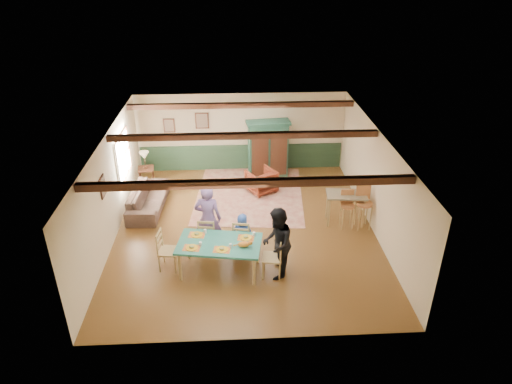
{
  "coord_description": "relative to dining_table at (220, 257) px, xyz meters",
  "views": [
    {
      "loc": [
        -0.28,
        -10.61,
        6.82
      ],
      "look_at": [
        0.29,
        0.04,
        1.15
      ],
      "focal_mm": 32.0,
      "sensor_mm": 36.0,
      "label": 1
    }
  ],
  "objects": [
    {
      "name": "picture_back_a",
      "position": [
        -0.64,
        5.76,
        1.4
      ],
      "size": [
        0.45,
        0.04,
        0.55
      ],
      "primitive_type": null,
      "color": "gray",
      "rests_on": "wall_back"
    },
    {
      "name": "floor",
      "position": [
        0.66,
        1.79,
        -0.4
      ],
      "size": [
        8.0,
        8.0,
        0.0
      ],
      "primitive_type": "plane",
      "color": "brown",
      "rests_on": "ground"
    },
    {
      "name": "person_woman",
      "position": [
        1.33,
        -0.21,
        0.48
      ],
      "size": [
        0.8,
        0.96,
        1.77
      ],
      "primitive_type": "imported",
      "rotation": [
        0.0,
        0.0,
        -1.73
      ],
      "color": "black",
      "rests_on": "floor"
    },
    {
      "name": "wainscot_back",
      "position": [
        0.66,
        5.77,
        0.05
      ],
      "size": [
        6.95,
        0.03,
        0.9
      ],
      "primitive_type": "cube",
      "color": "#203A26",
      "rests_on": "floor"
    },
    {
      "name": "wall_back",
      "position": [
        0.66,
        5.79,
        0.95
      ],
      "size": [
        7.0,
        0.02,
        2.7
      ],
      "primitive_type": "cube",
      "color": "beige",
      "rests_on": "floor"
    },
    {
      "name": "place_setting_far_left",
      "position": [
        -0.54,
        0.36,
        0.46
      ],
      "size": [
        0.47,
        0.39,
        0.11
      ],
      "primitive_type": null,
      "rotation": [
        0.0,
        0.0,
        -0.16
      ],
      "color": "gold",
      "rests_on": "dining_table"
    },
    {
      "name": "dining_chair_end_right",
      "position": [
        1.22,
        -0.19,
        0.11
      ],
      "size": [
        0.54,
        0.52,
        1.02
      ],
      "primitive_type": null,
      "rotation": [
        0.0,
        0.0,
        -1.73
      ],
      "color": "tan",
      "rests_on": "floor"
    },
    {
      "name": "ceiling_beam_back",
      "position": [
        0.66,
        4.79,
        2.21
      ],
      "size": [
        6.95,
        0.16,
        0.16
      ],
      "primitive_type": "cube",
      "color": "black",
      "rests_on": "ceiling"
    },
    {
      "name": "picture_left_wall",
      "position": [
        -2.81,
        1.19,
        1.35
      ],
      "size": [
        0.04,
        0.42,
        0.52
      ],
      "primitive_type": null,
      "color": "gray",
      "rests_on": "wall_left"
    },
    {
      "name": "dining_chair_far_left",
      "position": [
        -0.3,
        0.83,
        0.11
      ],
      "size": [
        0.52,
        0.54,
        1.02
      ],
      "primitive_type": null,
      "rotation": [
        0.0,
        0.0,
        2.98
      ],
      "color": "tan",
      "rests_on": "floor"
    },
    {
      "name": "end_table",
      "position": [
        -2.46,
        4.68,
        -0.1
      ],
      "size": [
        0.56,
        0.56,
        0.61
      ],
      "primitive_type": null,
      "rotation": [
        0.0,
        0.0,
        0.14
      ],
      "color": "black",
      "rests_on": "floor"
    },
    {
      "name": "counter_table",
      "position": [
        3.46,
        2.04,
        0.05
      ],
      "size": [
        1.15,
        0.75,
        0.91
      ],
      "primitive_type": null,
      "rotation": [
        0.0,
        0.0,
        -0.11
      ],
      "color": "tan",
      "rests_on": "floor"
    },
    {
      "name": "place_setting_near_left",
      "position": [
        -0.63,
        -0.17,
        0.46
      ],
      "size": [
        0.47,
        0.39,
        0.11
      ],
      "primitive_type": null,
      "rotation": [
        0.0,
        0.0,
        -0.16
      ],
      "color": "gold",
      "rests_on": "dining_table"
    },
    {
      "name": "place_setting_near_center",
      "position": [
        0.06,
        -0.28,
        0.46
      ],
      "size": [
        0.47,
        0.39,
        0.11
      ],
      "primitive_type": null,
      "rotation": [
        0.0,
        0.0,
        -0.16
      ],
      "color": "gold",
      "rests_on": "dining_table"
    },
    {
      "name": "wall_right",
      "position": [
        4.16,
        1.79,
        0.95
      ],
      "size": [
        0.02,
        8.0,
        2.7
      ],
      "primitive_type": "cube",
      "color": "beige",
      "rests_on": "floor"
    },
    {
      "name": "area_rug",
      "position": [
        0.86,
        3.83,
        -0.4
      ],
      "size": [
        3.58,
        4.14,
        0.01
      ],
      "primitive_type": "cube",
      "rotation": [
        0.0,
        0.0,
        -0.08
      ],
      "color": "beige",
      "rests_on": "floor"
    },
    {
      "name": "armchair",
      "position": [
        1.24,
        4.03,
        -0.03
      ],
      "size": [
        1.1,
        1.11,
        0.74
      ],
      "primitive_type": "imported",
      "rotation": [
        0.0,
        0.0,
        -2.62
      ],
      "color": "#48160E",
      "rests_on": "floor"
    },
    {
      "name": "dining_chair_end_left",
      "position": [
        -1.22,
        0.19,
        0.11
      ],
      "size": [
        0.54,
        0.52,
        1.02
      ],
      "primitive_type": null,
      "rotation": [
        0.0,
        0.0,
        1.41
      ],
      "color": "tan",
      "rests_on": "floor"
    },
    {
      "name": "picture_back_b",
      "position": [
        -1.74,
        5.76,
        1.25
      ],
      "size": [
        0.38,
        0.04,
        0.48
      ],
      "primitive_type": null,
      "color": "gray",
      "rests_on": "wall_back"
    },
    {
      "name": "window_left",
      "position": [
        -2.81,
        3.49,
        1.15
      ],
      "size": [
        0.06,
        1.6,
        1.3
      ],
      "primitive_type": null,
      "color": "white",
      "rests_on": "wall_left"
    },
    {
      "name": "armoire",
      "position": [
        1.52,
        5.06,
        0.59
      ],
      "size": [
        1.46,
        0.71,
        1.98
      ],
      "primitive_type": "cube",
      "rotation": [
        0.0,
        0.0,
        0.11
      ],
      "color": "#17392D",
      "rests_on": "floor"
    },
    {
      "name": "dining_table",
      "position": [
        0.0,
        0.0,
        0.0
      ],
      "size": [
        2.08,
        1.36,
        0.81
      ],
      "primitive_type": null,
      "rotation": [
        0.0,
        0.0,
        -0.16
      ],
      "color": "#226B5D",
      "rests_on": "floor"
    },
    {
      "name": "dining_chair_far_right",
      "position": [
        0.55,
        0.7,
        0.11
      ],
      "size": [
        0.52,
        0.54,
        1.02
      ],
      "primitive_type": null,
      "rotation": [
        0.0,
        0.0,
        2.98
      ],
      "color": "tan",
      "rests_on": "floor"
    },
    {
      "name": "bar_stool_right",
      "position": [
        3.89,
        1.74,
        0.21
      ],
      "size": [
        0.46,
        0.5,
        1.22
      ],
      "primitive_type": null,
      "rotation": [
        0.0,
        0.0,
        0.06
      ],
      "color": "#CE8450",
      "rests_on": "floor"
    },
    {
      "name": "person_child",
      "position": [
        0.56,
        0.78,
        0.14
      ],
      "size": [
        0.57,
        0.42,
        1.08
      ],
      "primitive_type": "imported",
      "rotation": [
        0.0,
        0.0,
        2.98
      ],
      "color": "#254797",
      "rests_on": "floor"
    },
    {
      "name": "cat",
      "position": [
        0.57,
        -0.2,
        0.5
      ],
      "size": [
        0.41,
        0.21,
        0.19
      ],
      "primitive_type": null,
      "rotation": [
        0.0,
        0.0,
        -0.16
      ],
      "color": "orange",
      "rests_on": "dining_table"
    },
    {
      "name": "person_man",
      "position": [
        -0.29,
        0.92,
        0.52
      ],
      "size": [
        0.74,
        0.54,
        1.85
      ],
      "primitive_type": "imported",
      "rotation": [
        0.0,
        0.0,
        2.98
      ],
      "color": "#735795",
      "rests_on": "floor"
    },
    {
      "name": "ceiling_beam_mid",
      "position": [
        0.66,
        2.19,
        2.21
      ],
      "size": [
        6.95,
        0.16,
        0.16
      ],
      "primitive_type": "cube",
      "color": "black",
      "rests_on": "ceiling"
    },
    {
      "name": "ceiling_beam_front",
      "position": [
        0.66,
        -0.51,
        2.21
      ],
      "size": [
        6.95,
        0.16,
        0.16
      ],
      "primitive_type": "cube",
      "color": "black",
      "rests_on": "ceiling"
    },
    {
      "name": "table_lamp",
      "position": [
        -2.46,
        4.68,
        0.49
      ],
      "size": [
        0.35,
        0.35,
        0.56
      ],
      "primitive_type": null,
      "rotation": [
        0.0,
        0.0,
        0.13
      ],
      "color": "#CFB586",
      "rests_on": "end_table"
    },
    {
      "name": "sofa",
      "position": [
        -2.17,
        3.11,
        -0.08
      ],
      "size": [
        1.0,
        2.28,
        0.65
      ],
      "primitive_type": "imported",
      "rotation": [
        0.0,
        0.0,
        1.51
      ],
      "color": "#3F2E27",
      "rests_on": "floor"
    },
    {
      "name": "place_setting_far_right",
      "position": [
        0.63,
        0.17,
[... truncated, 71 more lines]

